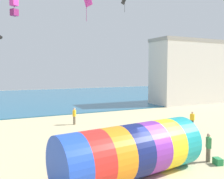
{
  "coord_description": "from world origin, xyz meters",
  "views": [
    {
      "loc": [
        -7.23,
        -9.69,
        5.14
      ],
      "look_at": [
        -1.35,
        2.41,
        4.11
      ],
      "focal_mm": 40.0,
      "sensor_mm": 36.0,
      "label": 1
    }
  ],
  "objects_px": {
    "kite_handler": "(208,147)",
    "cooler_box": "(218,161)",
    "kite_magenta_box": "(14,7)",
    "bystander_near_water": "(74,116)",
    "giant_inflatable_tube": "(131,151)",
    "bystander_far_left": "(192,120)"
  },
  "relations": [
    {
      "from": "kite_handler",
      "to": "kite_magenta_box",
      "type": "height_order",
      "value": "kite_magenta_box"
    },
    {
      "from": "kite_magenta_box",
      "to": "cooler_box",
      "type": "bearing_deg",
      "value": -62.68
    },
    {
      "from": "kite_handler",
      "to": "kite_magenta_box",
      "type": "xyz_separation_m",
      "value": [
        -8.6,
        16.42,
        10.4
      ]
    },
    {
      "from": "bystander_near_water",
      "to": "cooler_box",
      "type": "height_order",
      "value": "bystander_near_water"
    },
    {
      "from": "bystander_near_water",
      "to": "cooler_box",
      "type": "distance_m",
      "value": 13.82
    },
    {
      "from": "kite_handler",
      "to": "cooler_box",
      "type": "xyz_separation_m",
      "value": [
        0.15,
        -0.54,
        -0.65
      ]
    },
    {
      "from": "giant_inflatable_tube",
      "to": "kite_handler",
      "type": "bearing_deg",
      "value": -1.72
    },
    {
      "from": "giant_inflatable_tube",
      "to": "cooler_box",
      "type": "distance_m",
      "value": 5.27
    },
    {
      "from": "bystander_far_left",
      "to": "cooler_box",
      "type": "xyz_separation_m",
      "value": [
        -4.84,
        -7.0,
        -0.6
      ]
    },
    {
      "from": "giant_inflatable_tube",
      "to": "cooler_box",
      "type": "relative_size",
      "value": 14.82
    },
    {
      "from": "giant_inflatable_tube",
      "to": "bystander_far_left",
      "type": "bearing_deg",
      "value": 32.42
    },
    {
      "from": "bystander_far_left",
      "to": "cooler_box",
      "type": "height_order",
      "value": "bystander_far_left"
    },
    {
      "from": "giant_inflatable_tube",
      "to": "kite_handler",
      "type": "xyz_separation_m",
      "value": [
        4.96,
        -0.15,
        -0.45
      ]
    },
    {
      "from": "kite_handler",
      "to": "cooler_box",
      "type": "distance_m",
      "value": 0.86
    },
    {
      "from": "kite_magenta_box",
      "to": "bystander_far_left",
      "type": "xyz_separation_m",
      "value": [
        13.59,
        -9.95,
        -10.46
      ]
    },
    {
      "from": "kite_handler",
      "to": "bystander_near_water",
      "type": "bearing_deg",
      "value": 106.89
    },
    {
      "from": "kite_magenta_box",
      "to": "cooler_box",
      "type": "xyz_separation_m",
      "value": [
        8.76,
        -16.95,
        -11.05
      ]
    },
    {
      "from": "kite_magenta_box",
      "to": "bystander_near_water",
      "type": "distance_m",
      "value": 12.05
    },
    {
      "from": "kite_handler",
      "to": "bystander_far_left",
      "type": "xyz_separation_m",
      "value": [
        4.99,
        6.47,
        -0.05
      ]
    },
    {
      "from": "giant_inflatable_tube",
      "to": "kite_magenta_box",
      "type": "bearing_deg",
      "value": 102.64
    },
    {
      "from": "bystander_near_water",
      "to": "bystander_far_left",
      "type": "relative_size",
      "value": 1.04
    },
    {
      "from": "kite_magenta_box",
      "to": "kite_handler",
      "type": "bearing_deg",
      "value": -62.34
    }
  ]
}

